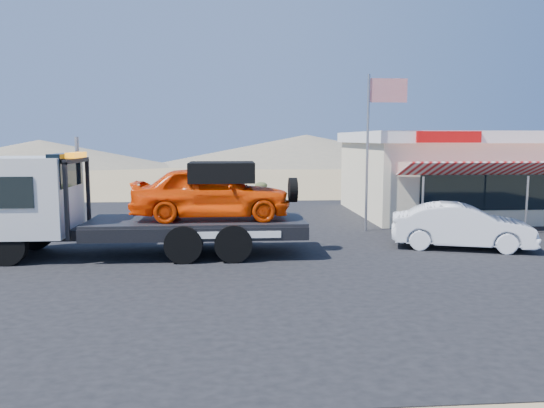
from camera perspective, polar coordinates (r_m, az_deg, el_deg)
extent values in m
plane|color=#937C53|center=(15.97, -2.43, -5.98)|extent=(120.00, 120.00, 0.00)
cube|color=black|center=(19.06, 3.27, -3.82)|extent=(32.00, 24.00, 0.02)
cylinder|color=black|center=(16.81, -26.61, -4.08)|extent=(1.10, 0.33, 1.10)
cylinder|color=black|center=(18.83, -24.10, -2.82)|extent=(1.10, 0.33, 1.10)
cylinder|color=black|center=(15.63, -9.46, -4.21)|extent=(1.10, 0.61, 1.10)
cylinder|color=black|center=(17.79, -8.85, -2.84)|extent=(1.10, 0.61, 1.10)
cylinder|color=black|center=(15.57, -4.18, -4.18)|extent=(1.10, 0.61, 1.10)
cylinder|color=black|center=(17.73, -4.22, -2.80)|extent=(1.10, 0.61, 1.10)
cube|color=black|center=(16.77, -12.15, -2.93)|extent=(9.04, 1.10, 0.33)
cube|color=silver|center=(17.52, -24.49, 0.83)|extent=(2.43, 2.59, 2.32)
cube|color=black|center=(17.13, -21.33, 3.45)|extent=(0.39, 2.21, 0.99)
cube|color=black|center=(17.10, -20.14, 0.71)|extent=(0.11, 2.43, 2.21)
cube|color=orange|center=(17.02, -20.32, 4.96)|extent=(0.28, 1.32, 0.17)
cube|color=black|center=(16.60, -8.03, -1.89)|extent=(6.62, 2.54, 0.17)
imported|color=#F34004|center=(16.47, -6.55, 1.26)|extent=(4.85, 1.95, 1.65)
cube|color=black|center=(16.41, -5.42, 3.45)|extent=(1.98, 1.65, 0.61)
imported|color=silver|center=(18.41, 19.72, -2.26)|extent=(4.71, 2.79, 1.47)
cube|color=beige|center=(26.99, 19.71, 2.62)|extent=(10.00, 8.00, 3.40)
cube|color=white|center=(26.92, 19.88, 6.76)|extent=(10.40, 8.40, 0.50)
cube|color=red|center=(22.02, 18.49, 6.86)|extent=(2.60, 0.12, 0.45)
cube|color=black|center=(23.40, 23.70, 1.35)|extent=(7.00, 0.06, 1.60)
cube|color=red|center=(22.57, 24.87, 3.52)|extent=(9.00, 1.73, 0.61)
cylinder|color=#99999E|center=(20.27, 15.88, -0.25)|extent=(0.08, 0.08, 2.20)
cylinder|color=#99999E|center=(21.99, 25.70, -0.13)|extent=(0.08, 0.08, 2.20)
cylinder|color=#99999E|center=(20.73, 10.21, 5.33)|extent=(0.10, 0.10, 6.00)
cube|color=#B20C14|center=(21.01, 12.38, 11.85)|extent=(1.50, 0.02, 0.90)
ellipsoid|color=#3D4324|center=(38.15, -13.54, 1.83)|extent=(1.03, 1.03, 0.56)
ellipsoid|color=#3D4324|center=(38.82, -1.18, 2.07)|extent=(0.93, 0.93, 0.50)
cone|color=#726B59|center=(74.70, -23.68, 5.00)|extent=(36.00, 36.00, 3.50)
cone|color=#726B59|center=(74.32, 3.70, 5.83)|extent=(44.00, 44.00, 4.20)
cone|color=#726B59|center=(80.53, 25.85, 4.81)|extent=(32.00, 32.00, 3.00)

